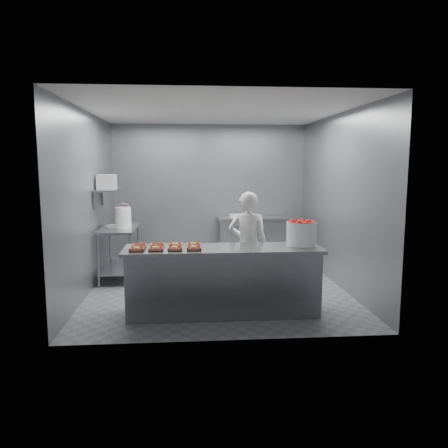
% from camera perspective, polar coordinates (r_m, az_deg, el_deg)
% --- Properties ---
extents(floor, '(4.50, 4.50, 0.00)m').
position_cam_1_polar(floor, '(7.26, -0.97, -8.04)').
color(floor, '#4C4C51').
rests_on(floor, ground).
extents(ceiling, '(4.50, 4.50, 0.00)m').
position_cam_1_polar(ceiling, '(7.02, -1.03, 14.50)').
color(ceiling, white).
rests_on(ceiling, wall_back).
extents(wall_back, '(4.00, 0.04, 2.80)m').
position_cam_1_polar(wall_back, '(9.24, -1.90, 4.22)').
color(wall_back, slate).
rests_on(wall_back, ground).
extents(wall_left, '(0.04, 4.50, 2.80)m').
position_cam_1_polar(wall_left, '(7.16, -17.21, 2.80)').
color(wall_left, slate).
rests_on(wall_left, ground).
extents(wall_right, '(0.04, 4.50, 2.80)m').
position_cam_1_polar(wall_right, '(7.40, 14.66, 3.05)').
color(wall_right, slate).
rests_on(wall_right, ground).
extents(service_counter, '(2.60, 0.70, 0.90)m').
position_cam_1_polar(service_counter, '(5.84, -0.12, -7.40)').
color(service_counter, slate).
rests_on(service_counter, ground).
extents(prep_table, '(0.60, 1.20, 0.90)m').
position_cam_1_polar(prep_table, '(7.79, -13.50, -2.68)').
color(prep_table, slate).
rests_on(prep_table, ground).
extents(back_counter, '(1.50, 0.60, 0.90)m').
position_cam_1_polar(back_counter, '(9.10, 3.91, -1.86)').
color(back_counter, slate).
rests_on(back_counter, ground).
extents(wall_shelf, '(0.35, 0.90, 0.03)m').
position_cam_1_polar(wall_shelf, '(7.70, -14.98, 4.34)').
color(wall_shelf, slate).
rests_on(wall_shelf, wall_left).
extents(tray_0, '(0.19, 0.18, 0.06)m').
position_cam_1_polar(tray_0, '(5.63, -11.32, -3.21)').
color(tray_0, tan).
rests_on(tray_0, service_counter).
extents(tray_1, '(0.19, 0.18, 0.06)m').
position_cam_1_polar(tray_1, '(5.61, -8.88, -3.19)').
color(tray_1, tan).
rests_on(tray_1, service_counter).
extents(tray_2, '(0.19, 0.18, 0.06)m').
position_cam_1_polar(tray_2, '(5.60, -6.43, -3.17)').
color(tray_2, tan).
rests_on(tray_2, service_counter).
extents(tray_3, '(0.19, 0.18, 0.06)m').
position_cam_1_polar(tray_3, '(5.60, -3.97, -3.15)').
color(tray_3, tan).
rests_on(tray_3, service_counter).
extents(tray_4, '(0.19, 0.18, 0.04)m').
position_cam_1_polar(tray_4, '(5.87, -11.02, -2.78)').
color(tray_4, tan).
rests_on(tray_4, service_counter).
extents(tray_5, '(0.19, 0.18, 0.04)m').
position_cam_1_polar(tray_5, '(5.85, -8.68, -2.77)').
color(tray_5, tan).
rests_on(tray_5, service_counter).
extents(tray_6, '(0.19, 0.18, 0.06)m').
position_cam_1_polar(tray_6, '(5.84, -6.36, -2.72)').
color(tray_6, tan).
rests_on(tray_6, service_counter).
extents(tray_7, '(0.19, 0.18, 0.06)m').
position_cam_1_polar(tray_7, '(5.83, -4.00, -2.69)').
color(tray_7, tan).
rests_on(tray_7, service_counter).
extents(worker, '(0.67, 0.53, 1.60)m').
position_cam_1_polar(worker, '(6.39, 3.15, -2.90)').
color(worker, silver).
rests_on(worker, ground).
extents(strawberry_tub, '(0.40, 0.40, 0.33)m').
position_cam_1_polar(strawberry_tub, '(5.96, 10.06, -1.10)').
color(strawberry_tub, white).
rests_on(strawberry_tub, service_counter).
extents(glaze_bucket, '(0.29, 0.27, 0.42)m').
position_cam_1_polar(glaze_bucket, '(7.66, -13.05, 0.88)').
color(glaze_bucket, white).
rests_on(glaze_bucket, prep_table).
extents(bucket_lid, '(0.43, 0.43, 0.03)m').
position_cam_1_polar(bucket_lid, '(7.84, -14.02, -0.25)').
color(bucket_lid, white).
rests_on(bucket_lid, prep_table).
extents(rag, '(0.16, 0.14, 0.02)m').
position_cam_1_polar(rag, '(8.10, -12.53, 0.02)').
color(rag, '#CCB28C').
rests_on(rag, prep_table).
extents(appliance, '(0.29, 0.33, 0.25)m').
position_cam_1_polar(appliance, '(7.66, -15.06, 5.35)').
color(appliance, gray).
rests_on(appliance, wall_shelf).
extents(paper_stack, '(0.34, 0.29, 0.06)m').
position_cam_1_polar(paper_stack, '(8.98, 1.71, 1.10)').
color(paper_stack, silver).
rests_on(paper_stack, back_counter).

